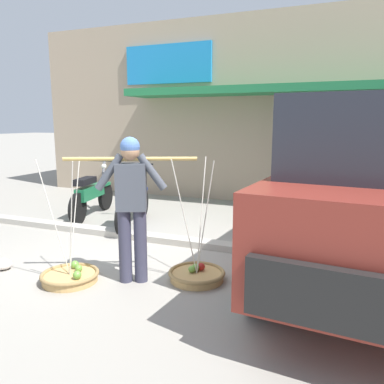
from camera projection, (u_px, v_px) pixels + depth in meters
ground_plane at (136, 255)px, 5.46m from camera, size 90.00×90.00×0.00m
sidewalk_curb at (158, 238)px, 6.09m from camera, size 20.00×0.24×0.10m
fruit_vendor at (132, 200)px, 4.41m from camera, size 1.39×0.64×1.70m
fruit_basket_left_side at (197, 274)px, 4.60m from camera, size 0.68×0.68×1.45m
fruit_basket_right_side at (70, 276)px, 4.56m from camera, size 0.68×0.68×1.45m
motorcycle_nearest_shop at (91, 194)px, 7.58m from camera, size 0.56×1.80×1.09m
motorcycle_second_in_row at (133, 201)px, 6.90m from camera, size 0.63×1.79×1.09m
parked_truck at (381, 184)px, 4.59m from camera, size 2.48×4.95×2.10m
storefront_building at (304, 112)px, 10.61m from camera, size 13.00×6.00×4.20m
plastic_litter_bag at (2, 264)px, 4.94m from camera, size 0.28×0.22×0.14m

